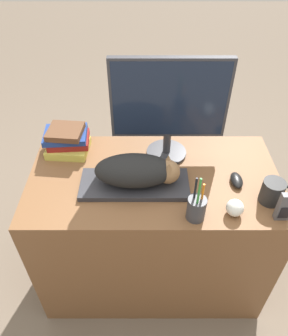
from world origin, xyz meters
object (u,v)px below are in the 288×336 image
at_px(cat, 138,171).
at_px(phone, 284,207).
at_px(book_stack, 67,140).
at_px(coffee_mug, 272,191).
at_px(keyboard, 134,184).
at_px(pen_cup, 196,208).
at_px(computer_mouse, 236,180).
at_px(baseball, 234,208).
at_px(monitor, 168,104).

relative_size(cat, phone, 2.70).
bearing_deg(book_stack, coffee_mug, -20.63).
xyz_separation_m(keyboard, coffee_mug, (0.57, -0.08, 0.04)).
bearing_deg(pen_cup, cat, 142.35).
xyz_separation_m(cat, computer_mouse, (0.43, 0.02, -0.08)).
bearing_deg(coffee_mug, baseball, -156.54).
distance_m(pen_cup, baseball, 0.16).
distance_m(coffee_mug, baseball, 0.18).
bearing_deg(book_stack, computer_mouse, -16.55).
distance_m(phone, book_stack, 1.01).
xyz_separation_m(coffee_mug, book_stack, (-0.90, 0.34, 0.01)).
xyz_separation_m(keyboard, book_stack, (-0.33, 0.25, 0.05)).
distance_m(cat, coffee_mug, 0.55).
relative_size(keyboard, book_stack, 2.15).
bearing_deg(monitor, book_stack, 176.20).
relative_size(monitor, phone, 3.83).
distance_m(baseball, book_stack, 0.84).
bearing_deg(phone, computer_mouse, 123.60).
distance_m(keyboard, pen_cup, 0.30).
relative_size(computer_mouse, pen_cup, 0.44).
bearing_deg(pen_cup, monitor, 103.34).
bearing_deg(coffee_mug, computer_mouse, 138.08).
xyz_separation_m(pen_cup, baseball, (0.16, 0.02, -0.02)).
bearing_deg(book_stack, monitor, -3.80).
distance_m(coffee_mug, phone, 0.10).
xyz_separation_m(monitor, pen_cup, (0.09, -0.40, -0.22)).
height_order(coffee_mug, pen_cup, pen_cup).
bearing_deg(baseball, pen_cup, -173.47).
relative_size(computer_mouse, phone, 0.75).
distance_m(cat, computer_mouse, 0.44).
bearing_deg(cat, monitor, 59.53).
xyz_separation_m(cat, pen_cup, (0.22, -0.17, -0.04)).
height_order(monitor, computer_mouse, monitor).
height_order(cat, book_stack, cat).
distance_m(computer_mouse, coffee_mug, 0.16).
bearing_deg(book_stack, pen_cup, -36.69).
height_order(monitor, book_stack, monitor).
distance_m(monitor, book_stack, 0.53).
distance_m(monitor, phone, 0.63).
height_order(monitor, pen_cup, monitor).
bearing_deg(cat, coffee_mug, -8.65).
bearing_deg(monitor, computer_mouse, -33.76).
xyz_separation_m(keyboard, monitor, (0.15, 0.22, 0.27)).
height_order(monitor, coffee_mug, monitor).
height_order(cat, coffee_mug, cat).
xyz_separation_m(keyboard, computer_mouse, (0.45, 0.02, 0.00)).
bearing_deg(computer_mouse, coffee_mug, -41.92).
height_order(cat, pen_cup, pen_cup).
distance_m(coffee_mug, book_stack, 0.96).
bearing_deg(pen_cup, coffee_mug, 15.58).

